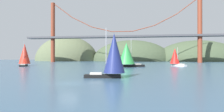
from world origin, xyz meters
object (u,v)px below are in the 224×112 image
sailboat_scarlet_sail (25,54)px  sailboat_navy_sail (113,55)px  sailboat_red_spinnaker (175,57)px  sailboat_green_sail (127,54)px

sailboat_scarlet_sail → sailboat_navy_sail: bearing=-41.0°
sailboat_red_spinnaker → sailboat_green_sail: bearing=-154.1°
sailboat_green_sail → sailboat_scarlet_sail: bearing=177.0°
sailboat_navy_sail → sailboat_red_spinnaker: 47.01m
sailboat_red_spinnaker → sailboat_scarlet_sail: size_ratio=0.75×
sailboat_scarlet_sail → sailboat_green_sail: 41.90m
sailboat_scarlet_sail → sailboat_green_sail: bearing=-3.0°
sailboat_navy_sail → sailboat_scarlet_sail: 54.66m
sailboat_green_sail → sailboat_red_spinnaker: bearing=25.9°
sailboat_red_spinnaker → sailboat_green_sail: size_ratio=0.69×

